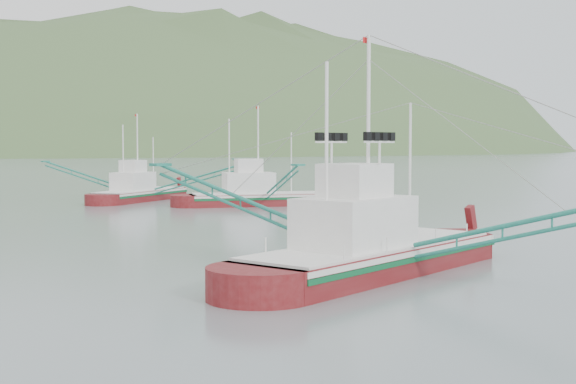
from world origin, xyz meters
TOP-DOWN VIEW (x-y plane):
  - ground at (0.00, 0.00)m, footprint 1200.00×1200.00m
  - main_boat at (0.68, 1.02)m, footprint 14.93×25.62m
  - bg_boat_right at (17.93, 34.46)m, footprint 13.21×22.35m
  - bg_boat_far at (11.88, 46.25)m, footprint 15.21×20.05m
  - headland_right at (240.00, 430.00)m, footprint 684.00×432.00m

SIDE VIEW (x-z plane):
  - ground at x=0.00m, z-range 0.00..0.00m
  - headland_right at x=240.00m, z-range -153.00..153.00m
  - bg_boat_right at x=17.93m, z-range -2.83..6.59m
  - bg_boat_far at x=11.88m, z-range -2.57..6.33m
  - main_boat at x=0.68m, z-range -3.29..7.28m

